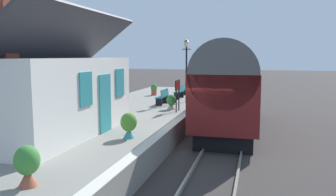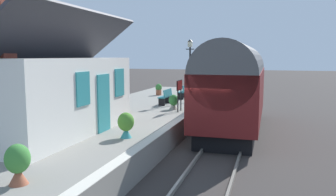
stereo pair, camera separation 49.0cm
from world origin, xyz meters
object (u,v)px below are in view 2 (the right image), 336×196
(bench_platform_end, at_px, (166,96))
(planter_bench_left, at_px, (18,163))
(bench_mid_platform, at_px, (184,91))
(planter_edge_near, at_px, (126,124))
(planter_by_door, at_px, (159,89))
(train, at_px, (234,86))
(lamp_post_platform, at_px, (190,59))
(planter_bench_right, at_px, (121,104))
(planter_edge_far, at_px, (200,94))
(planter_under_sign, at_px, (173,102))
(station_sign_board, at_px, (179,88))
(bench_by_lamp, at_px, (191,88))
(station_building, at_px, (42,92))

(bench_platform_end, bearing_deg, planter_bench_left, -177.67)
(bench_mid_platform, bearing_deg, planter_edge_near, -176.36)
(bench_platform_end, height_order, planter_by_door, bench_platform_end)
(planter_bench_left, bearing_deg, train, -17.27)
(planter_bench_left, relative_size, lamp_post_platform, 0.24)
(planter_bench_right, distance_m, planter_by_door, 7.92)
(planter_edge_near, bearing_deg, bench_mid_platform, 3.64)
(train, distance_m, planter_edge_far, 5.31)
(planter_by_door, relative_size, planter_under_sign, 1.05)
(planter_bench_left, height_order, planter_under_sign, planter_bench_left)
(bench_mid_platform, bearing_deg, station_sign_board, -168.68)
(planter_under_sign, bearing_deg, station_sign_board, -140.09)
(bench_by_lamp, relative_size, planter_bench_left, 1.57)
(bench_mid_platform, height_order, lamp_post_platform, lamp_post_platform)
(planter_under_sign, height_order, planter_edge_far, planter_under_sign)
(bench_platform_end, xyz_separation_m, planter_edge_far, (3.05, -1.41, -0.17))
(train, height_order, bench_by_lamp, train)
(station_building, bearing_deg, planter_edge_near, -87.75)
(planter_bench_right, relative_size, planter_by_door, 1.14)
(station_building, relative_size, planter_edge_far, 7.58)
(planter_edge_far, height_order, station_sign_board, station_sign_board)
(bench_platform_end, height_order, station_sign_board, station_sign_board)
(bench_by_lamp, xyz_separation_m, station_sign_board, (-7.65, -1.14, 0.71))
(lamp_post_platform, bearing_deg, bench_platform_end, 142.05)
(bench_platform_end, bearing_deg, planter_bench_right, 161.47)
(planter_bench_right, bearing_deg, station_sign_board, -61.72)
(bench_by_lamp, bearing_deg, planter_edge_near, -176.56)
(bench_mid_platform, relative_size, planter_edge_near, 1.62)
(train, height_order, planter_bench_right, train)
(bench_by_lamp, distance_m, planter_under_sign, 7.14)
(train, distance_m, bench_platform_end, 4.32)
(station_building, height_order, planter_edge_far, station_building)
(bench_platform_end, bearing_deg, planter_under_sign, -150.49)
(station_building, height_order, bench_platform_end, station_building)
(train, bearing_deg, bench_mid_platform, 38.95)
(bench_by_lamp, bearing_deg, planter_bench_left, -179.07)
(bench_platform_end, relative_size, bench_mid_platform, 1.00)
(planter_by_door, bearing_deg, bench_mid_platform, -122.43)
(planter_edge_far, distance_m, station_sign_board, 5.26)
(planter_under_sign, relative_size, station_sign_board, 0.49)
(bench_platform_end, distance_m, lamp_post_platform, 2.76)
(train, distance_m, planter_bench_left, 11.65)
(planter_bench_right, relative_size, planter_edge_near, 1.06)
(train, relative_size, planter_bench_right, 10.41)
(lamp_post_platform, bearing_deg, bench_by_lamp, 11.81)
(planter_edge_far, xyz_separation_m, lamp_post_platform, (-1.66, 0.33, 2.30))
(bench_mid_platform, relative_size, planter_under_sign, 1.83)
(planter_bench_right, height_order, planter_edge_far, planter_bench_right)
(planter_by_door, distance_m, planter_edge_far, 3.54)
(planter_under_sign, bearing_deg, planter_by_door, 24.81)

